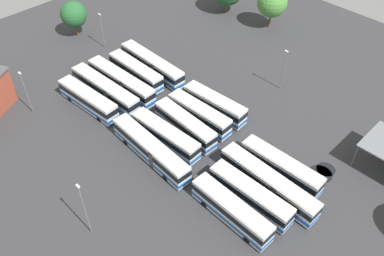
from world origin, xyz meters
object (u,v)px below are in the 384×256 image
at_px(bus_row2_slot1, 136,71).
at_px(bus_row2_slot2, 121,81).
at_px(tree_south_edge, 74,14).
at_px(bus_row0_slot4, 231,210).
at_px(bus_row0_slot3, 250,195).
at_px(bus_row1_slot4, 151,149).
at_px(bus_row2_slot3, 105,90).
at_px(lamp_post_near_entrance, 283,68).
at_px(lamp_post_far_corner, 84,208).
at_px(bus_row0_slot2, 268,183).
at_px(bus_row2_slot4, 88,99).
at_px(bus_row2_slot0, 152,65).
at_px(bus_row1_slot3, 165,136).
at_px(lamp_post_by_building, 102,29).
at_px(bus_row0_slot1, 281,167).
at_px(bus_row1_slot1, 199,114).
at_px(bus_row1_slot2, 185,125).
at_px(lamp_post_mid_lot, 26,91).
at_px(tree_east_edge, 272,2).
at_px(bus_row1_slot0, 215,104).

distance_m(bus_row2_slot1, bus_row2_slot2, 3.79).
bearing_deg(tree_south_edge, bus_row0_slot4, 167.80).
xyz_separation_m(bus_row0_slot3, bus_row1_slot4, (15.74, 4.02, 0.00)).
distance_m(bus_row2_slot3, lamp_post_near_entrance, 31.29).
xyz_separation_m(bus_row0_slot3, lamp_post_far_corner, (11.33, 17.89, 3.29)).
distance_m(bus_row0_slot2, lamp_post_far_corner, 24.53).
distance_m(bus_row0_slot4, bus_row2_slot4, 31.96).
relative_size(bus_row2_slot0, lamp_post_far_corner, 1.65).
height_order(bus_row2_slot3, lamp_post_near_entrance, lamp_post_near_entrance).
distance_m(bus_row2_slot4, lamp_post_far_corner, 25.25).
xyz_separation_m(bus_row1_slot3, bus_row2_slot3, (15.87, -0.22, 0.00)).
bearing_deg(bus_row2_slot0, lamp_post_by_building, 4.74).
bearing_deg(bus_row0_slot1, bus_row2_slot4, 18.75).
bearing_deg(bus_row0_slot2, bus_row2_slot0, -12.30).
height_order(bus_row0_slot4, bus_row1_slot1, same).
xyz_separation_m(bus_row0_slot3, bus_row1_slot1, (16.26, -6.78, -0.00)).
bearing_deg(bus_row1_slot2, bus_row0_slot3, 168.19).
distance_m(bus_row2_slot0, lamp_post_by_building, 14.08).
bearing_deg(bus_row1_slot2, lamp_post_mid_lot, 33.96).
relative_size(bus_row0_slot2, lamp_post_by_building, 2.09).
distance_m(bus_row0_slot1, tree_east_edge, 43.10).
bearing_deg(lamp_post_by_building, bus_row1_slot4, 156.26).
distance_m(bus_row0_slot4, lamp_post_by_building, 47.90).
distance_m(bus_row1_slot4, bus_row2_slot0, 22.08).
relative_size(bus_row2_slot4, lamp_post_far_corner, 1.37).
bearing_deg(bus_row0_slot4, bus_row0_slot1, -90.34).
relative_size(bus_row0_slot4, bus_row2_slot2, 0.78).
distance_m(bus_row1_slot1, lamp_post_by_building, 30.13).
relative_size(bus_row0_slot3, bus_row1_slot4, 0.81).
xyz_separation_m(bus_row0_slot3, bus_row1_slot0, (16.19, -10.35, -0.00)).
relative_size(bus_row0_slot2, tree_east_edge, 1.72).
height_order(bus_row2_slot1, bus_row2_slot2, same).
relative_size(bus_row2_slot4, lamp_post_mid_lot, 1.58).
bearing_deg(lamp_post_near_entrance, lamp_post_mid_lot, 54.06).
relative_size(bus_row0_slot4, lamp_post_near_entrance, 1.54).
bearing_deg(lamp_post_near_entrance, bus_row2_slot4, 54.68).
bearing_deg(bus_row2_slot1, lamp_post_far_corner, 130.83).
bearing_deg(lamp_post_near_entrance, bus_row2_slot3, 50.55).
xyz_separation_m(bus_row0_slot2, bus_row0_slot3, (0.45, 3.37, -0.00)).
distance_m(bus_row0_slot2, bus_row2_slot3, 32.91).
bearing_deg(tree_east_edge, bus_row1_slot0, 110.73).
bearing_deg(bus_row1_slot1, bus_row2_slot4, 34.04).
bearing_deg(bus_row1_slot2, bus_row2_slot3, 12.56).
bearing_deg(bus_row2_slot0, bus_row1_slot2, 156.29).
bearing_deg(lamp_post_mid_lot, bus_row0_slot2, -158.94).
relative_size(bus_row2_slot0, tree_south_edge, 2.04).
bearing_deg(lamp_post_mid_lot, tree_east_edge, -101.62).
height_order(bus_row2_slot3, lamp_post_far_corner, lamp_post_far_corner).
relative_size(bus_row1_slot0, lamp_post_mid_lot, 1.45).
relative_size(lamp_post_near_entrance, tree_east_edge, 0.87).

